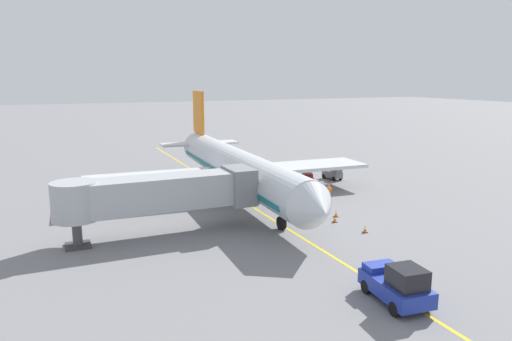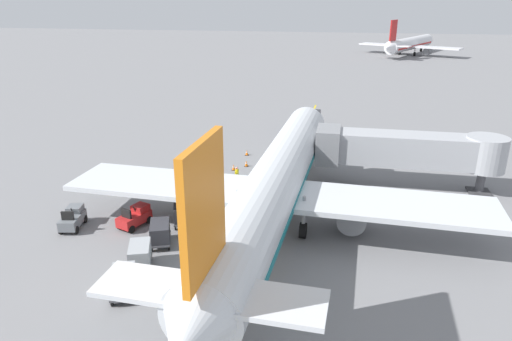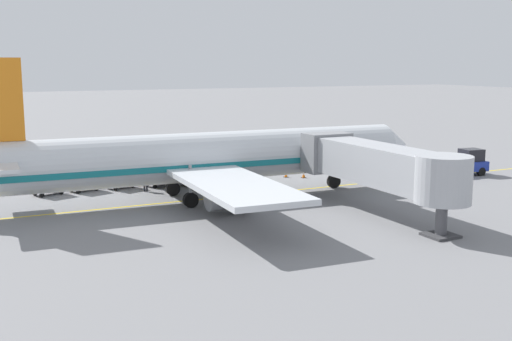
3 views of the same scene
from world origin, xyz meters
TOP-DOWN VIEW (x-y plane):
  - ground_plane at (0.00, 0.00)m, footprint 400.00×400.00m
  - gate_lead_in_line at (0.00, 0.00)m, footprint 0.24×80.00m
  - parked_airliner at (0.07, -0.79)m, footprint 30.19×37.31m
  - jet_bridge at (10.03, 8.19)m, footprint 15.57×3.50m
  - pushback_tractor at (0.57, 24.88)m, footprint 2.63×4.60m
  - baggage_tug_lead at (-14.07, -4.28)m, footprint 1.69×2.68m
  - baggage_tug_trailing at (-5.62, 0.86)m, footprint 1.56×2.63m
  - baggage_tug_spare at (-9.80, -3.18)m, footprint 1.99×2.76m
  - baggage_cart_front at (-6.50, -2.26)m, footprint 1.97×2.96m
  - baggage_cart_second_in_train at (-6.95, -5.44)m, footprint 1.97×2.96m
  - baggage_cart_third_in_train at (-7.05, -8.40)m, footprint 1.97×2.96m
  - baggage_cart_tail_end at (-6.77, -11.23)m, footprint 1.97×2.96m
  - ground_crew_wing_walker at (-4.39, 5.86)m, footprint 0.26×0.73m
  - ground_crew_loader at (-4.80, -3.90)m, footprint 0.25×0.73m
  - ground_crew_marshaller at (-8.01, 4.41)m, footprint 0.37×0.70m
  - safety_cone_nose_left at (-4.59, 10.76)m, footprint 0.36×0.36m
  - safety_cone_nose_right at (-5.27, 14.13)m, footprint 0.36×0.36m
  - safety_cone_wing_tip at (-5.56, 9.46)m, footprint 0.36×0.36m
  - distant_taxiing_airliner at (21.27, 111.90)m, footprint 27.91×33.38m

SIDE VIEW (x-z plane):
  - ground_plane at x=0.00m, z-range 0.00..0.00m
  - gate_lead_in_line at x=0.00m, z-range 0.00..0.01m
  - safety_cone_nose_left at x=-4.59m, z-range -0.01..0.58m
  - safety_cone_nose_right at x=-5.27m, z-range -0.01..0.58m
  - safety_cone_wing_tip at x=-5.56m, z-range -0.01..0.58m
  - baggage_tug_lead at x=-14.07m, z-range -0.10..1.52m
  - baggage_tug_trailing at x=-5.62m, z-range -0.10..1.52m
  - baggage_tug_spare at x=-9.80m, z-range -0.10..1.52m
  - baggage_cart_front at x=-6.50m, z-range 0.16..1.74m
  - baggage_cart_second_in_train at x=-6.95m, z-range 0.16..1.74m
  - baggage_cart_third_in_train at x=-7.05m, z-range 0.16..1.74m
  - baggage_cart_tail_end at x=-6.77m, z-range 0.16..1.74m
  - ground_crew_wing_walker at x=-4.39m, z-range 0.11..1.80m
  - ground_crew_loader at x=-4.80m, z-range 0.11..1.80m
  - ground_crew_marshaller at x=-8.01m, z-range 0.11..1.80m
  - pushback_tractor at x=0.57m, z-range -0.10..2.30m
  - distant_taxiing_airliner at x=21.27m, z-range -2.02..8.08m
  - parked_airliner at x=0.07m, z-range -2.13..8.50m
  - jet_bridge at x=10.03m, z-range 0.97..5.95m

